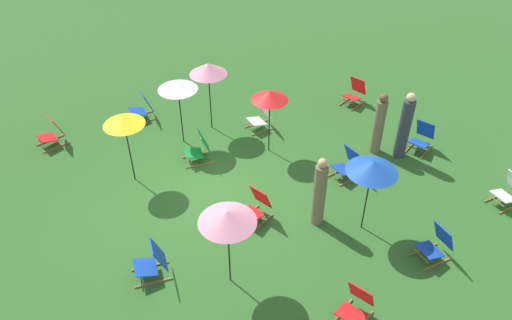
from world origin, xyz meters
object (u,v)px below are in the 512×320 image
at_px(deckchair_6, 509,191).
at_px(deckchair_3, 355,92).
at_px(umbrella_1, 270,96).
at_px(person_0, 319,193).
at_px(deckchair_5, 348,164).
at_px(deckchair_2, 261,117).
at_px(umbrella_0, 208,69).
at_px(deckchair_10, 422,137).
at_px(umbrella_2, 372,167).
at_px(umbrella_4, 178,86).
at_px(deckchair_8, 153,262).
at_px(deckchair_12, 199,149).
at_px(deckchair_7, 436,244).
at_px(deckchair_4, 52,133).
at_px(person_2, 405,127).
at_px(umbrella_5, 124,121).
at_px(deckchair_1, 256,206).
at_px(person_1, 379,124).
at_px(umbrella_3, 227,217).
at_px(deckchair_0, 356,305).

bearing_deg(deckchair_6, deckchair_3, -174.59).
height_order(umbrella_1, person_0, umbrella_1).
bearing_deg(deckchair_5, deckchair_2, -169.95).
bearing_deg(umbrella_0, deckchair_3, 73.17).
xyz_separation_m(deckchair_10, umbrella_2, (1.26, -3.37, 1.36)).
distance_m(umbrella_4, person_0, 4.65).
xyz_separation_m(deckchair_2, umbrella_2, (4.50, -0.42, 1.36)).
distance_m(deckchair_8, umbrella_4, 4.79).
relative_size(deckchair_3, deckchair_12, 0.98).
bearing_deg(deckchair_7, deckchair_4, -139.67).
height_order(deckchair_4, person_0, person_0).
bearing_deg(deckchair_12, umbrella_1, 86.44).
bearing_deg(umbrella_2, deckchair_2, 174.65).
bearing_deg(umbrella_4, person_2, 49.48).
relative_size(deckchair_7, person_2, 0.44).
distance_m(deckchair_6, person_2, 2.84).
bearing_deg(deckchair_2, umbrella_5, -83.84).
bearing_deg(deckchair_2, deckchair_5, 15.26).
xyz_separation_m(deckchair_1, umbrella_1, (-1.94, 1.74, 1.32)).
distance_m(deckchair_4, deckchair_8, 5.67).
relative_size(deckchair_6, person_1, 0.47).
bearing_deg(umbrella_2, deckchair_12, -157.04).
xyz_separation_m(deckchair_2, person_2, (3.12, 2.27, 0.53)).
height_order(deckchair_6, umbrella_1, umbrella_1).
height_order(deckchair_3, deckchair_5, same).
bearing_deg(umbrella_0, deckchair_12, -41.75).
height_order(deckchair_6, umbrella_3, umbrella_3).
distance_m(deckchair_12, umbrella_0, 2.14).
distance_m(deckchair_2, deckchair_8, 5.70).
relative_size(deckchair_0, umbrella_5, 0.46).
height_order(deckchair_7, deckchair_8, same).
bearing_deg(umbrella_3, deckchair_12, 159.20).
distance_m(deckchair_2, umbrella_2, 4.72).
xyz_separation_m(deckchair_1, person_0, (0.85, 1.07, 0.48)).
relative_size(deckchair_8, deckchair_10, 1.00).
bearing_deg(umbrella_2, deckchair_10, 110.46).
height_order(deckchair_0, person_0, person_0).
height_order(deckchair_10, umbrella_2, umbrella_2).
xyz_separation_m(deckchair_5, umbrella_4, (-3.62, -2.69, 1.37)).
bearing_deg(deckchair_2, deckchair_8, -52.21).
relative_size(deckchair_7, umbrella_5, 0.45).
xyz_separation_m(deckchair_10, person_2, (-0.12, -0.68, 0.53)).
bearing_deg(umbrella_0, umbrella_4, -81.24).
bearing_deg(deckchair_8, deckchair_0, 57.52).
xyz_separation_m(deckchair_1, person_1, (-0.31, 4.06, 0.48)).
xyz_separation_m(deckchair_3, person_2, (2.63, -0.86, 0.53)).
height_order(deckchair_6, deckchair_7, same).
bearing_deg(person_0, deckchair_7, -68.27).
bearing_deg(deckchair_1, deckchair_7, 24.26).
relative_size(deckchair_12, person_0, 0.49).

